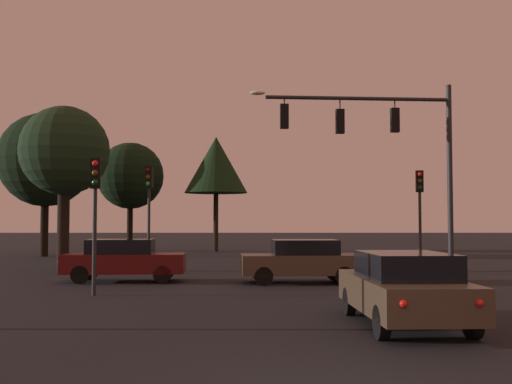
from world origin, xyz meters
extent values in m
plane|color=black|center=(0.00, 24.50, 0.00)|extent=(168.00, 168.00, 0.00)
cylinder|color=#232326|center=(6.31, 14.92, 3.63)|extent=(0.20, 0.20, 7.27)
cylinder|color=#232326|center=(2.87, 14.65, 6.71)|extent=(6.88, 0.66, 0.14)
ellipsoid|color=#F4EACC|center=(-0.86, 14.37, 6.86)|extent=(0.56, 0.28, 0.16)
cylinder|color=#232326|center=(4.25, 14.76, 6.54)|extent=(0.05, 0.05, 0.34)
cube|color=black|center=(4.25, 14.76, 5.92)|extent=(0.32, 0.26, 0.90)
sphere|color=#4C0A0A|center=(4.24, 14.90, 6.20)|extent=(0.18, 0.18, 0.18)
sphere|color=#56380C|center=(4.24, 14.90, 5.92)|extent=(0.18, 0.18, 0.18)
sphere|color=#1EE04C|center=(4.24, 14.90, 5.64)|extent=(0.18, 0.18, 0.18)
cylinder|color=#232326|center=(2.19, 14.60, 6.50)|extent=(0.05, 0.05, 0.41)
cube|color=black|center=(2.19, 14.60, 5.85)|extent=(0.32, 0.26, 0.90)
sphere|color=#4C0A0A|center=(2.18, 14.74, 6.13)|extent=(0.18, 0.18, 0.18)
sphere|color=#56380C|center=(2.18, 14.74, 5.85)|extent=(0.18, 0.18, 0.18)
sphere|color=#1EE04C|center=(2.18, 14.74, 5.57)|extent=(0.18, 0.18, 0.18)
cylinder|color=#232326|center=(0.13, 14.45, 6.58)|extent=(0.05, 0.05, 0.25)
cube|color=black|center=(0.13, 14.45, 6.01)|extent=(0.32, 0.26, 0.90)
sphere|color=#4C0A0A|center=(0.12, 14.59, 6.29)|extent=(0.18, 0.18, 0.18)
sphere|color=#56380C|center=(0.12, 14.59, 6.01)|extent=(0.18, 0.18, 0.18)
sphere|color=#1EE04C|center=(0.12, 14.59, 5.73)|extent=(0.18, 0.18, 0.18)
cylinder|color=#232326|center=(-5.64, 10.22, 1.56)|extent=(0.12, 0.12, 3.13)
cube|color=black|center=(-5.64, 10.22, 3.58)|extent=(0.34, 0.29, 0.90)
sphere|color=red|center=(-5.62, 10.09, 3.86)|extent=(0.18, 0.18, 0.18)
sphere|color=#56380C|center=(-5.62, 10.09, 3.58)|extent=(0.18, 0.18, 0.18)
sphere|color=#0C4219|center=(-5.62, 10.09, 3.30)|extent=(0.18, 0.18, 0.18)
cylinder|color=#232326|center=(-5.38, 17.70, 1.78)|extent=(0.12, 0.12, 3.56)
cube|color=black|center=(-5.38, 17.70, 4.01)|extent=(0.34, 0.29, 0.90)
sphere|color=#4C0A0A|center=(-5.41, 17.56, 4.29)|extent=(0.18, 0.18, 0.18)
sphere|color=#56380C|center=(-5.41, 17.56, 4.01)|extent=(0.18, 0.18, 0.18)
sphere|color=#1EE04C|center=(-5.41, 17.56, 3.73)|extent=(0.18, 0.18, 0.18)
cylinder|color=#232326|center=(5.92, 17.66, 1.69)|extent=(0.12, 0.12, 3.38)
cube|color=black|center=(5.92, 17.66, 3.83)|extent=(0.33, 0.27, 0.90)
sphere|color=red|center=(5.90, 17.52, 4.11)|extent=(0.18, 0.18, 0.18)
sphere|color=#56380C|center=(5.90, 17.52, 3.83)|extent=(0.18, 0.18, 0.18)
sphere|color=#0C4219|center=(5.90, 17.52, 3.55)|extent=(0.18, 0.18, 0.18)
cube|color=#473828|center=(2.16, 5.11, 0.66)|extent=(2.10, 4.52, 0.68)
cube|color=black|center=(2.17, 4.96, 1.26)|extent=(1.74, 2.47, 0.52)
cylinder|color=black|center=(1.24, 6.53, 0.32)|extent=(0.23, 0.65, 0.64)
cylinder|color=black|center=(2.94, 6.61, 0.32)|extent=(0.23, 0.65, 0.64)
cylinder|color=black|center=(1.38, 3.61, 0.32)|extent=(0.23, 0.65, 0.64)
cylinder|color=black|center=(3.08, 3.69, 0.32)|extent=(0.23, 0.65, 0.64)
sphere|color=red|center=(1.60, 2.85, 0.76)|extent=(0.14, 0.14, 0.14)
sphere|color=red|center=(2.93, 2.92, 0.76)|extent=(0.14, 0.14, 0.14)
cube|color=#473828|center=(0.66, 13.83, 0.66)|extent=(4.27, 2.14, 0.68)
cube|color=black|center=(0.81, 13.84, 1.26)|extent=(2.34, 1.75, 0.52)
cylinder|color=black|center=(-0.66, 12.91, 0.32)|extent=(0.65, 0.24, 0.64)
cylinder|color=black|center=(-0.77, 14.58, 0.32)|extent=(0.65, 0.24, 0.64)
cylinder|color=black|center=(2.08, 13.09, 0.32)|extent=(0.65, 0.24, 0.64)
cylinder|color=black|center=(1.97, 14.76, 0.32)|extent=(0.65, 0.24, 0.64)
sphere|color=red|center=(2.78, 13.32, 0.76)|extent=(0.14, 0.14, 0.14)
sphere|color=red|center=(2.70, 14.62, 0.76)|extent=(0.14, 0.14, 0.14)
cube|color=#4C0F0F|center=(-5.63, 14.34, 0.66)|extent=(4.39, 2.03, 0.68)
cube|color=black|center=(-5.78, 14.33, 1.26)|extent=(2.40, 1.66, 0.52)
cylinder|color=black|center=(-4.27, 15.20, 0.32)|extent=(0.65, 0.24, 0.64)
cylinder|color=black|center=(-4.17, 13.65, 0.32)|extent=(0.65, 0.24, 0.64)
cylinder|color=black|center=(-7.09, 15.02, 0.32)|extent=(0.65, 0.24, 0.64)
cylinder|color=black|center=(-6.99, 13.47, 0.32)|extent=(0.65, 0.24, 0.64)
sphere|color=red|center=(-7.82, 14.81, 0.76)|extent=(0.14, 0.14, 0.14)
sphere|color=red|center=(-7.74, 13.59, 0.76)|extent=(0.14, 0.14, 0.14)
cylinder|color=black|center=(-9.35, 18.99, 1.95)|extent=(0.52, 0.52, 3.91)
sphere|color=black|center=(-9.35, 18.99, 5.28)|extent=(3.93, 3.93, 3.93)
cylinder|color=black|center=(-3.79, 35.88, 2.10)|extent=(0.35, 0.35, 4.20)
cone|color=black|center=(-3.79, 35.88, 6.23)|extent=(4.53, 4.53, 4.06)
cylinder|color=black|center=(-10.15, 36.85, 1.90)|extent=(0.42, 0.42, 3.81)
sphere|color=black|center=(-10.15, 36.85, 5.52)|extent=(4.89, 4.89, 4.89)
cylinder|color=black|center=(-14.04, 30.06, 1.98)|extent=(0.48, 0.48, 3.96)
sphere|color=black|center=(-14.04, 30.06, 6.00)|extent=(5.84, 5.84, 5.84)
camera|label=1|loc=(-0.91, -7.55, 2.16)|focal=42.55mm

